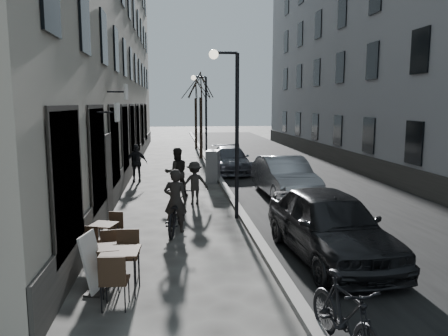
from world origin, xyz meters
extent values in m
plane|color=#33322F|center=(0.00, 0.00, 0.00)|extent=(120.00, 120.00, 0.00)
cube|color=black|center=(3.85, 16.00, 0.00)|extent=(7.30, 60.00, 0.00)
cube|color=gray|center=(0.20, 16.00, 0.06)|extent=(0.25, 60.00, 0.12)
cube|color=#AFA292|center=(-6.00, 16.50, 8.00)|extent=(4.00, 35.00, 16.00)
cube|color=gray|center=(9.50, 16.50, 8.00)|extent=(4.00, 35.00, 16.00)
cylinder|color=black|center=(0.00, 6.00, 2.50)|extent=(0.12, 0.12, 5.00)
cylinder|color=black|center=(-0.35, 6.00, 5.00)|extent=(0.70, 0.08, 0.08)
sphere|color=#FFF2CC|center=(-0.70, 6.00, 4.95)|extent=(0.28, 0.28, 0.28)
cylinder|color=black|center=(0.00, 18.00, 2.50)|extent=(0.12, 0.12, 5.00)
cylinder|color=black|center=(-0.35, 18.00, 5.00)|extent=(0.70, 0.08, 0.08)
sphere|color=#FFF2CC|center=(-0.70, 18.00, 4.95)|extent=(0.28, 0.28, 0.28)
cylinder|color=black|center=(-0.10, 21.00, 1.95)|extent=(0.20, 0.20, 3.90)
cylinder|color=black|center=(-0.10, 27.00, 1.95)|extent=(0.20, 0.20, 3.90)
cube|color=black|center=(-2.93, 0.92, 0.82)|extent=(0.73, 0.73, 0.04)
cylinder|color=black|center=(-3.24, 0.65, 0.40)|extent=(0.03, 0.03, 0.79)
cylinder|color=black|center=(-2.67, 0.62, 0.40)|extent=(0.03, 0.03, 0.79)
cylinder|color=black|center=(-3.20, 1.23, 0.40)|extent=(0.03, 0.03, 0.79)
cylinder|color=black|center=(-2.63, 1.19, 0.40)|extent=(0.03, 0.03, 0.79)
cube|color=black|center=(-3.24, 1.56, 0.69)|extent=(0.64, 0.64, 0.04)
cylinder|color=black|center=(-3.45, 1.29, 0.34)|extent=(0.02, 0.02, 0.67)
cylinder|color=black|center=(-2.97, 1.35, 0.34)|extent=(0.02, 0.02, 0.67)
cylinder|color=black|center=(-3.51, 1.78, 0.34)|extent=(0.02, 0.02, 0.67)
cylinder|color=black|center=(-3.03, 1.83, 0.34)|extent=(0.02, 0.02, 0.67)
cube|color=black|center=(-3.60, 3.32, 0.67)|extent=(0.71, 0.71, 0.04)
cylinder|color=black|center=(-3.90, 3.17, 0.33)|extent=(0.02, 0.02, 0.65)
cylinder|color=black|center=(-3.45, 3.02, 0.33)|extent=(0.02, 0.02, 0.65)
cylinder|color=black|center=(-3.76, 3.62, 0.33)|extent=(0.02, 0.02, 0.65)
cylinder|color=black|center=(-3.31, 3.47, 0.33)|extent=(0.02, 0.02, 0.65)
cube|color=black|center=(-3.40, 1.08, 0.02)|extent=(0.46, 0.71, 0.04)
cube|color=white|center=(-3.48, 1.08, 0.58)|extent=(0.42, 0.70, 1.09)
cube|color=slate|center=(-0.15, 12.31, 0.72)|extent=(0.75, 1.06, 1.44)
imported|color=black|center=(-1.89, 4.77, 0.54)|extent=(1.08, 2.15, 1.08)
imported|color=black|center=(-1.89, 4.77, 0.88)|extent=(0.71, 0.53, 1.77)
imported|color=black|center=(-1.81, 9.37, 0.94)|extent=(1.04, 0.88, 1.88)
imported|color=#272522|center=(-1.19, 8.07, 0.76)|extent=(1.03, 0.64, 1.52)
imported|color=black|center=(-3.60, 12.89, 0.86)|extent=(1.02, 0.45, 1.71)
imported|color=black|center=(1.60, 2.27, 0.80)|extent=(2.18, 4.79, 1.60)
imported|color=#919399|center=(2.29, 8.98, 0.75)|extent=(1.77, 4.64, 1.51)
imported|color=#3D3F48|center=(1.00, 15.06, 0.65)|extent=(1.86, 4.50, 1.30)
imported|color=black|center=(0.44, -1.50, 0.56)|extent=(0.83, 1.92, 1.12)
camera|label=1|loc=(-1.94, -7.04, 3.54)|focal=35.00mm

